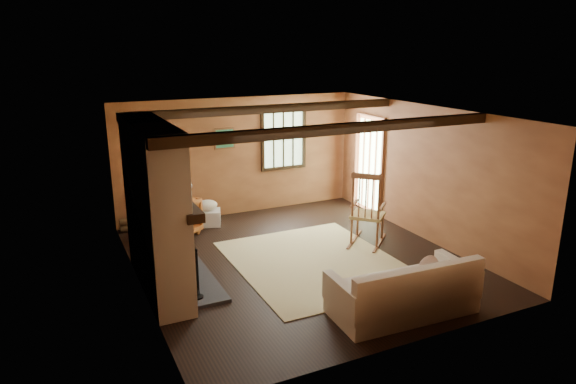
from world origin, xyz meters
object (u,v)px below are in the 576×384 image
sofa (405,294)px  laundry_basket (207,218)px  rocking_chair (367,213)px  fireplace (157,215)px  armchair (172,218)px

sofa → laundry_basket: bearing=109.0°
rocking_chair → laundry_basket: rocking_chair is taller
fireplace → sofa: bearing=-38.6°
rocking_chair → sofa: (-0.95, -2.29, -0.28)m
rocking_chair → laundry_basket: size_ratio=2.66×
fireplace → rocking_chair: (3.63, 0.14, -0.54)m
fireplace → laundry_basket: (1.38, 2.29, -0.95)m
sofa → armchair: size_ratio=2.45×
fireplace → sofa: size_ratio=1.23×
armchair → sofa: bearing=81.5°
armchair → laundry_basket: bearing=169.0°
fireplace → armchair: fireplace is taller
fireplace → laundry_basket: bearing=58.9°
armchair → fireplace: bearing=36.9°
rocking_chair → armchair: (-3.01, 1.81, -0.20)m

